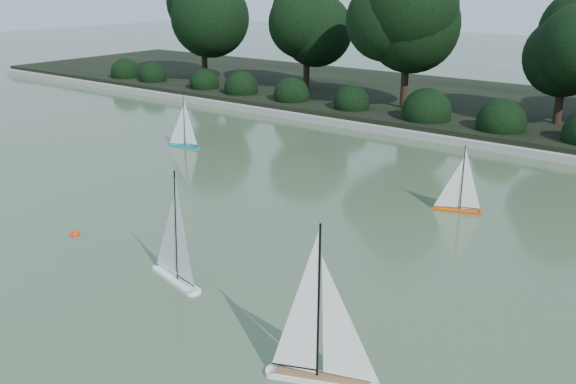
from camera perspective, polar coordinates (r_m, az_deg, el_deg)
The scene contains 9 objects.
ground at distance 8.24m, azimuth -7.39°, elevation -8.78°, with size 80.00×80.00×0.00m, color #344429.
pond_coping at distance 15.50m, azimuth 16.68°, elevation 4.08°, with size 40.00×0.35×0.18m, color gray.
far_bank at distance 19.20m, azimuth 21.12°, elevation 6.49°, with size 40.00×8.00×0.30m, color black.
shrub_hedge at distance 16.25m, azimuth 17.97°, elevation 5.90°, with size 29.10×1.10×1.10m.
sailboat_white_a at distance 8.53m, azimuth -10.33°, elevation -6.08°, with size 1.17×0.45×1.60m.
sailboat_white_b at distance 6.41m, azimuth 3.93°, elevation -14.56°, with size 1.24×0.66×1.75m.
sailboat_orange at distance 11.17m, azimuth 14.56°, elevation -0.68°, with size 0.89×0.43×1.24m.
sailboat_teal at distance 15.17m, azimuth -9.47°, elevation 4.73°, with size 0.93×0.33×1.27m.
race_buoy at distance 10.41m, azimuth -18.41°, elevation -3.64°, with size 0.15×0.15×0.15m, color red.
Camera 1 is at (5.25, -5.11, 3.77)m, focal length 40.00 mm.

